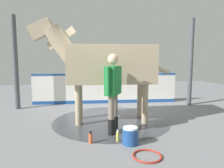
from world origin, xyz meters
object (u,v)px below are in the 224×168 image
bottle_spray (91,138)px  handler (113,88)px  wash_bucket (130,136)px  hose_coil (147,156)px  bottle_shampoo (118,136)px  horse (106,64)px

bottle_spray → handler: bearing=131.8°
wash_bucket → hose_coil: wash_bucket is taller
handler → hose_coil: size_ratio=3.47×
hose_coil → handler: bearing=-163.8°
wash_bucket → bottle_spray: 0.77m
wash_bucket → bottle_spray: bearing=-103.6°
bottle_shampoo → handler: bearing=-178.9°
handler → bottle_spray: bearing=-107.3°
wash_bucket → bottle_spray: size_ratio=1.38×
bottle_shampoo → bottle_spray: bottle_spray is taller
wash_bucket → hose_coil: bearing=14.1°
horse → handler: size_ratio=2.05×
hose_coil → wash_bucket: bearing=-165.9°
horse → hose_coil: bearing=104.4°
bottle_shampoo → bottle_spray: 0.55m
handler → bottle_shampoo: (0.47, 0.01, -0.92)m
handler → bottle_spray: size_ratio=7.12×
bottle_shampoo → hose_coil: size_ratio=0.45×
bottle_shampoo → horse: bearing=-179.4°
handler → bottle_spray: handler is taller
wash_bucket → hose_coil: (0.57, 0.14, -0.15)m
horse → handler: (0.91, 0.01, -0.50)m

